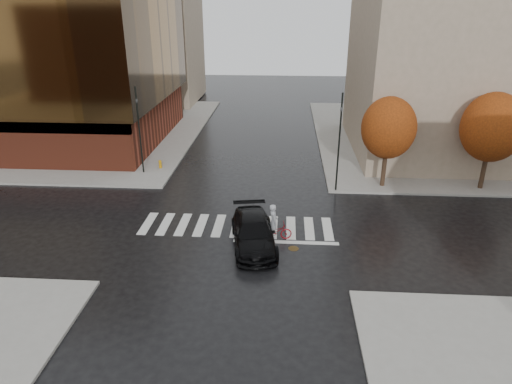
# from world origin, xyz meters

# --- Properties ---
(ground) EXTENTS (120.00, 120.00, 0.00)m
(ground) POSITION_xyz_m (0.00, 0.00, 0.00)
(ground) COLOR black
(ground) RESTS_ON ground
(sidewalk_nw) EXTENTS (30.00, 30.00, 0.15)m
(sidewalk_nw) POSITION_xyz_m (-21.00, 21.00, 0.07)
(sidewalk_nw) COLOR gray
(sidewalk_nw) RESTS_ON ground
(sidewalk_ne) EXTENTS (30.00, 30.00, 0.15)m
(sidewalk_ne) POSITION_xyz_m (21.00, 21.00, 0.07)
(sidewalk_ne) COLOR gray
(sidewalk_ne) RESTS_ON ground
(crosswalk) EXTENTS (12.00, 3.00, 0.01)m
(crosswalk) POSITION_xyz_m (0.00, 0.50, 0.01)
(crosswalk) COLOR silver
(crosswalk) RESTS_ON ground
(office_glass) EXTENTS (27.00, 19.00, 16.00)m
(office_glass) POSITION_xyz_m (-22.00, 17.99, 8.28)
(office_glass) COLOR maroon
(office_glass) RESTS_ON sidewalk_nw
(building_ne_tan) EXTENTS (16.00, 16.00, 18.00)m
(building_ne_tan) POSITION_xyz_m (17.00, 17.00, 9.15)
(building_ne_tan) COLOR gray
(building_ne_tan) RESTS_ON sidewalk_ne
(building_nw_far) EXTENTS (14.00, 12.00, 20.00)m
(building_nw_far) POSITION_xyz_m (-16.00, 37.00, 10.15)
(building_nw_far) COLOR gray
(building_nw_far) RESTS_ON sidewalk_nw
(tree_ne_a) EXTENTS (3.80, 3.80, 6.50)m
(tree_ne_a) POSITION_xyz_m (10.00, 7.40, 4.46)
(tree_ne_a) COLOR black
(tree_ne_a) RESTS_ON sidewalk_ne
(tree_ne_b) EXTENTS (4.20, 4.20, 6.89)m
(tree_ne_b) POSITION_xyz_m (17.00, 7.40, 4.62)
(tree_ne_b) COLOR black
(tree_ne_b) RESTS_ON sidewalk_ne
(sedan) EXTENTS (3.18, 5.90, 1.63)m
(sedan) POSITION_xyz_m (1.19, -1.80, 0.81)
(sedan) COLOR black
(sedan) RESTS_ON ground
(cyclist) EXTENTS (2.00, 0.97, 2.18)m
(cyclist) POSITION_xyz_m (2.34, -1.00, 0.74)
(cyclist) COLOR maroon
(cyclist) RESTS_ON ground
(traffic_light_nw) EXTENTS (0.19, 0.17, 6.70)m
(traffic_light_nw) POSITION_xyz_m (-8.28, 9.00, 3.91)
(traffic_light_nw) COLOR black
(traffic_light_nw) RESTS_ON sidewalk_nw
(traffic_light_ne) EXTENTS (0.20, 0.22, 6.93)m
(traffic_light_ne) POSITION_xyz_m (6.52, 6.30, 4.06)
(traffic_light_ne) COLOR black
(traffic_light_ne) RESTS_ON sidewalk_ne
(fire_hydrant) EXTENTS (0.24, 0.24, 0.69)m
(fire_hydrant) POSITION_xyz_m (-7.18, 10.00, 0.53)
(fire_hydrant) COLOR #C2830B
(fire_hydrant) RESTS_ON sidewalk_nw
(manhole) EXTENTS (0.60, 0.60, 0.01)m
(manhole) POSITION_xyz_m (3.43, -2.00, 0.01)
(manhole) COLOR #503C1C
(manhole) RESTS_ON ground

